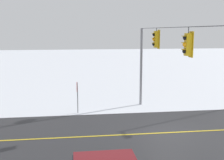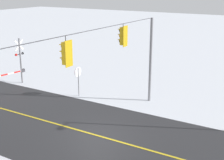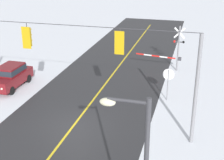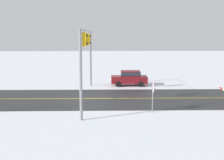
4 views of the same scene
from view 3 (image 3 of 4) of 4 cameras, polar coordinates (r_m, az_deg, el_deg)
ground_plane at (r=20.40m, az=-6.66°, el=-7.86°), size 160.00×160.00×0.00m
signal_span at (r=18.73m, az=-7.01°, el=3.06°), size 14.20×0.47×6.22m
stop_sign at (r=23.23m, az=9.74°, el=0.44°), size 0.80×0.09×2.35m
railroad_crossing at (r=29.24m, az=10.80°, el=5.36°), size 4.20×0.31×4.00m
parked_car_maroon at (r=26.58m, az=-17.22°, el=0.75°), size 1.83×4.20×1.74m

